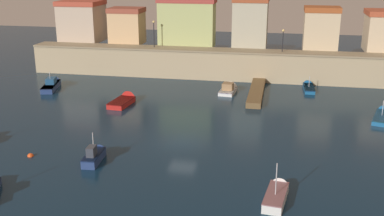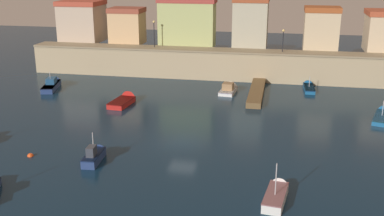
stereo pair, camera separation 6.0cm
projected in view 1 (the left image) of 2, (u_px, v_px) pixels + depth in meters
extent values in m
plane|color=#0C2338|center=(182.00, 143.00, 44.00)|extent=(143.00, 143.00, 0.00)
cube|color=tan|center=(220.00, 65.00, 67.26)|extent=(55.22, 3.24, 3.94)
cube|color=gray|center=(220.00, 50.00, 66.63)|extent=(55.22, 3.54, 0.24)
cube|color=#BCA68F|center=(82.00, 23.00, 74.07)|extent=(6.09, 5.68, 5.60)
cube|color=#AF4532|center=(81.00, 3.00, 73.13)|extent=(6.33, 5.91, 0.70)
cube|color=tan|center=(127.00, 28.00, 72.01)|extent=(4.84, 3.96, 4.72)
cube|color=brown|center=(126.00, 10.00, 71.20)|extent=(5.04, 4.12, 0.70)
cube|color=tan|center=(187.00, 25.00, 69.70)|extent=(8.18, 3.16, 6.35)
cube|color=#A23C36|center=(187.00, 0.00, 68.65)|extent=(8.51, 3.29, 0.70)
cube|color=#AFA88E|center=(250.00, 25.00, 68.74)|extent=(4.88, 4.76, 6.57)
cube|color=#C7B08A|center=(321.00, 31.00, 66.67)|extent=(4.72, 3.82, 5.39)
cube|color=#9E4C23|center=(322.00, 9.00, 65.76)|extent=(4.91, 3.97, 0.70)
cube|color=brown|center=(256.00, 92.00, 59.50)|extent=(1.71, 12.13, 0.69)
cylinder|color=#493822|center=(264.00, 83.00, 63.62)|extent=(0.20, 0.20, 0.70)
cylinder|color=#493822|center=(263.00, 89.00, 60.78)|extent=(0.20, 0.20, 0.70)
cylinder|color=#493822|center=(262.00, 96.00, 57.94)|extent=(0.20, 0.20, 0.70)
cylinder|color=#493822|center=(261.00, 103.00, 55.10)|extent=(0.20, 0.20, 0.70)
cylinder|color=black|center=(154.00, 35.00, 67.81)|extent=(0.12, 0.12, 3.50)
sphere|color=#F9D172|center=(154.00, 22.00, 67.24)|extent=(0.32, 0.32, 0.32)
cylinder|color=black|center=(283.00, 42.00, 64.62)|extent=(0.12, 0.12, 2.74)
sphere|color=#F9D172|center=(283.00, 31.00, 64.17)|extent=(0.32, 0.32, 0.32)
cube|color=navy|center=(51.00, 87.00, 62.04)|extent=(2.67, 5.31, 0.70)
cone|color=navy|center=(56.00, 81.00, 65.09)|extent=(1.72, 1.70, 1.43)
cube|color=#141F39|center=(51.00, 84.00, 61.95)|extent=(2.72, 5.42, 0.08)
cube|color=navy|center=(51.00, 81.00, 62.17)|extent=(1.49, 1.97, 0.73)
cylinder|color=#B2B2B7|center=(50.00, 78.00, 61.63)|extent=(0.08, 0.08, 1.67)
cube|color=#195689|center=(382.00, 118.00, 50.16)|extent=(2.72, 4.99, 0.53)
cube|color=#0F2F37|center=(382.00, 116.00, 50.09)|extent=(2.78, 5.09, 0.08)
cylinder|color=#B2B2B7|center=(383.00, 108.00, 49.79)|extent=(0.08, 0.08, 1.61)
cube|color=white|center=(276.00, 197.00, 33.09)|extent=(1.80, 3.95, 0.74)
cone|color=white|center=(281.00, 183.00, 35.25)|extent=(1.38, 1.22, 1.26)
cube|color=#85575C|center=(276.00, 193.00, 32.99)|extent=(1.84, 4.03, 0.08)
cylinder|color=#B2B2B7|center=(276.00, 179.00, 32.40)|extent=(0.08, 0.08, 2.32)
cube|color=#195689|center=(309.00, 88.00, 61.56)|extent=(1.42, 4.31, 0.49)
cone|color=#195689|center=(307.00, 83.00, 64.09)|extent=(1.23, 1.24, 1.19)
cube|color=#0C2750|center=(309.00, 87.00, 61.50)|extent=(1.45, 4.40, 0.08)
cylinder|color=#B2B2B7|center=(309.00, 81.00, 61.27)|extent=(0.08, 0.08, 1.39)
cube|color=white|center=(228.00, 91.00, 60.31)|extent=(2.09, 3.79, 0.47)
cone|color=white|center=(232.00, 87.00, 62.40)|extent=(1.77, 1.17, 1.68)
cube|color=slate|center=(228.00, 90.00, 60.25)|extent=(2.14, 3.87, 0.08)
cube|color=olive|center=(228.00, 86.00, 60.04)|extent=(1.43, 1.50, 0.86)
cube|color=#99B7C6|center=(229.00, 85.00, 60.66)|extent=(1.18, 0.17, 0.52)
cube|color=navy|center=(94.00, 158.00, 39.72)|extent=(1.39, 3.34, 0.75)
cone|color=navy|center=(101.00, 148.00, 41.66)|extent=(1.16, 0.99, 1.10)
cube|color=#0F1D3E|center=(94.00, 154.00, 39.62)|extent=(1.42, 3.41, 0.08)
cube|color=#333842|center=(92.00, 151.00, 39.06)|extent=(0.72, 1.11, 0.81)
cube|color=#99B7C6|center=(94.00, 148.00, 39.55)|extent=(0.58, 0.10, 0.49)
cylinder|color=#B2B2B7|center=(93.00, 143.00, 39.41)|extent=(0.08, 0.08, 1.83)
cube|color=red|center=(121.00, 103.00, 55.19)|extent=(2.25, 4.19, 0.62)
cone|color=red|center=(130.00, 97.00, 57.50)|extent=(1.87, 1.30, 1.77)
cube|color=#640B09|center=(121.00, 100.00, 55.11)|extent=(2.29, 4.27, 0.08)
sphere|color=#EA4C19|center=(31.00, 156.00, 40.95)|extent=(0.54, 0.54, 0.54)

